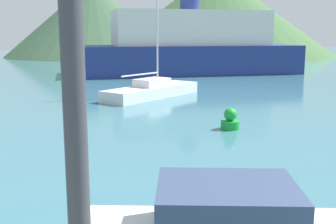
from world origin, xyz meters
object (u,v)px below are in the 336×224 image
buoy_marker (230,120)px  sailboat_inner (152,90)px  ferry_distant (189,46)px  streetlamp (71,12)px

buoy_marker → sailboat_inner: bearing=94.6°
sailboat_inner → buoy_marker: bearing=-121.4°
ferry_distant → sailboat_inner: bearing=-114.4°
sailboat_inner → ferry_distant: (8.45, 15.94, 2.46)m
ferry_distant → streetlamp: bearing=-107.0°
streetlamp → buoy_marker: (8.08, 15.07, -4.01)m
sailboat_inner → buoy_marker: 10.74m
streetlamp → ferry_distant: bearing=69.4°
sailboat_inner → ferry_distant: bearing=26.1°
streetlamp → buoy_marker: size_ratio=5.26×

